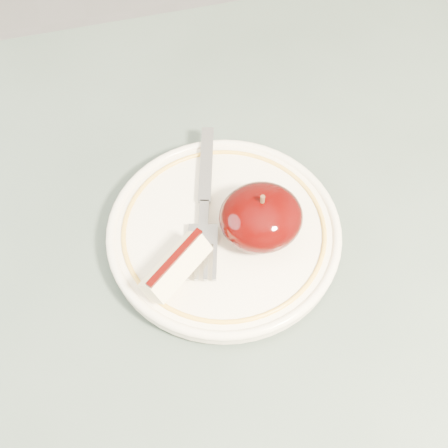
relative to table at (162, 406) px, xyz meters
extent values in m
cylinder|color=brown|center=(0.40, 0.40, -0.31)|extent=(0.05, 0.05, 0.71)
cube|color=#46564D|center=(0.00, 0.00, 0.07)|extent=(0.90, 0.90, 0.04)
cylinder|color=white|center=(0.09, 0.11, 0.09)|extent=(0.12, 0.12, 0.01)
cylinder|color=white|center=(0.09, 0.11, 0.10)|extent=(0.22, 0.22, 0.01)
torus|color=white|center=(0.09, 0.11, 0.10)|extent=(0.22, 0.22, 0.01)
torus|color=gold|center=(0.09, 0.11, 0.11)|extent=(0.19, 0.19, 0.00)
ellipsoid|color=black|center=(0.12, 0.10, 0.13)|extent=(0.08, 0.07, 0.05)
cylinder|color=#472D19|center=(0.12, 0.10, 0.15)|extent=(0.00, 0.00, 0.01)
cube|color=beige|center=(0.04, 0.08, 0.12)|extent=(0.07, 0.07, 0.03)
cube|color=#2F0201|center=(0.04, 0.08, 0.14)|extent=(0.06, 0.05, 0.00)
cube|color=#96999F|center=(0.09, 0.19, 0.11)|extent=(0.04, 0.09, 0.00)
cube|color=#96999F|center=(0.08, 0.13, 0.11)|extent=(0.02, 0.03, 0.00)
cube|color=#96999F|center=(0.07, 0.11, 0.11)|extent=(0.03, 0.03, 0.00)
cube|color=#96999F|center=(0.07, 0.08, 0.11)|extent=(0.01, 0.04, 0.00)
cube|color=#96999F|center=(0.07, 0.08, 0.11)|extent=(0.01, 0.04, 0.00)
cube|color=#96999F|center=(0.06, 0.08, 0.11)|extent=(0.01, 0.04, 0.00)
cube|color=#96999F|center=(0.05, 0.08, 0.11)|extent=(0.01, 0.04, 0.00)
camera|label=1|loc=(0.01, -0.19, 0.59)|focal=50.00mm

